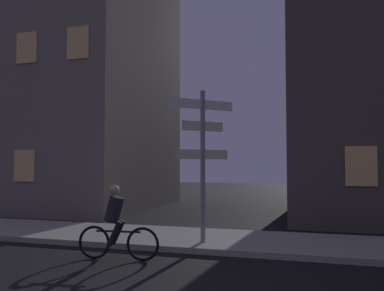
% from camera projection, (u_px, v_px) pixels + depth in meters
% --- Properties ---
extents(sidewalk_kerb, '(40.00, 2.87, 0.14)m').
position_uv_depth(sidewalk_kerb, '(225.00, 241.00, 10.40)').
color(sidewalk_kerb, '#9E9991').
rests_on(sidewalk_kerb, ground_plane).
extents(signpost, '(1.27, 1.27, 3.76)m').
position_uv_depth(signpost, '(203.00, 151.00, 9.99)').
color(signpost, gray).
rests_on(signpost, sidewalk_kerb).
extents(cyclist, '(1.82, 0.37, 1.61)m').
position_uv_depth(cyclist, '(116.00, 225.00, 8.63)').
color(cyclist, black).
rests_on(cyclist, ground_plane).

